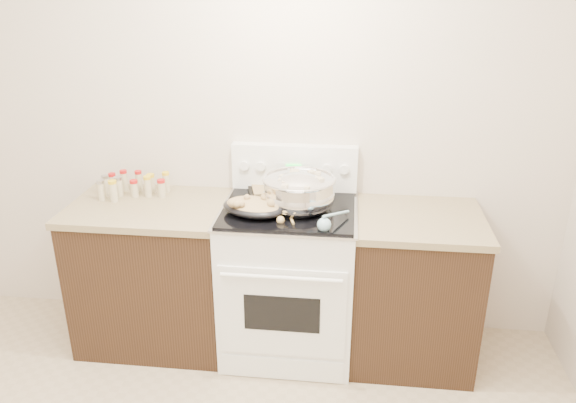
# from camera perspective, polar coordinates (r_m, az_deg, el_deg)

# --- Properties ---
(room_shell) EXTENTS (4.10, 3.60, 2.75)m
(room_shell) POSITION_cam_1_polar(r_m,az_deg,el_deg) (1.71, -17.22, 4.94)
(room_shell) COLOR beige
(room_shell) RESTS_ON ground
(counter_left) EXTENTS (0.93, 0.67, 0.92)m
(counter_left) POSITION_cam_1_polar(r_m,az_deg,el_deg) (3.59, -13.27, -7.02)
(counter_left) COLOR black
(counter_left) RESTS_ON ground
(counter_right) EXTENTS (0.73, 0.67, 0.92)m
(counter_right) POSITION_cam_1_polar(r_m,az_deg,el_deg) (3.42, 12.50, -8.53)
(counter_right) COLOR black
(counter_right) RESTS_ON ground
(kitchen_range) EXTENTS (0.78, 0.73, 1.22)m
(kitchen_range) POSITION_cam_1_polar(r_m,az_deg,el_deg) (3.39, 0.11, -7.64)
(kitchen_range) COLOR white
(kitchen_range) RESTS_ON ground
(mixing_bowl) EXTENTS (0.52, 0.52, 0.24)m
(mixing_bowl) POSITION_cam_1_polar(r_m,az_deg,el_deg) (3.14, 1.12, 0.89)
(mixing_bowl) COLOR silver
(mixing_bowl) RESTS_ON kitchen_range
(roasting_pan) EXTENTS (0.42, 0.35, 0.11)m
(roasting_pan) POSITION_cam_1_polar(r_m,az_deg,el_deg) (3.09, -3.46, -0.46)
(roasting_pan) COLOR black
(roasting_pan) RESTS_ON kitchen_range
(baking_sheet) EXTENTS (0.51, 0.42, 0.06)m
(baking_sheet) POSITION_cam_1_polar(r_m,az_deg,el_deg) (3.45, -0.37, 1.54)
(baking_sheet) COLOR black
(baking_sheet) RESTS_ON kitchen_range
(wooden_spoon) EXTENTS (0.10, 0.27, 0.04)m
(wooden_spoon) POSITION_cam_1_polar(r_m,az_deg,el_deg) (3.03, -0.43, -1.62)
(wooden_spoon) COLOR tan
(wooden_spoon) RESTS_ON kitchen_range
(blue_ladle) EXTENTS (0.16, 0.24, 0.09)m
(blue_ladle) POSITION_cam_1_polar(r_m,az_deg,el_deg) (2.92, 3.86, -2.22)
(blue_ladle) COLOR #7EA8BC
(blue_ladle) RESTS_ON kitchen_range
(spice_jars) EXTENTS (0.39, 0.24, 0.13)m
(spice_jars) POSITION_cam_1_polar(r_m,az_deg,el_deg) (3.54, -15.65, 1.59)
(spice_jars) COLOR #BFB28C
(spice_jars) RESTS_ON counter_left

